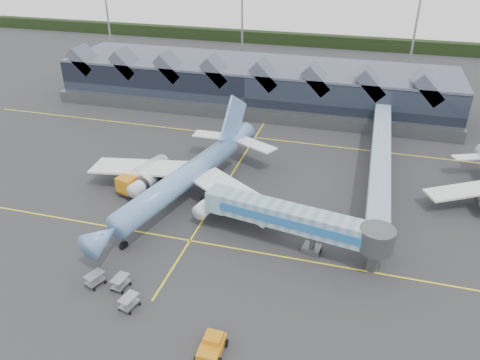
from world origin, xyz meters
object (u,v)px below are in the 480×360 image
(jet_bridge, at_px, (306,223))
(fuel_truck, at_px, (145,173))
(pushback_tug, at_px, (212,346))
(main_airliner, at_px, (186,177))

(jet_bridge, height_order, fuel_truck, jet_bridge)
(fuel_truck, xyz_separation_m, pushback_tug, (21.60, -29.57, -1.25))
(fuel_truck, bearing_deg, main_airliner, 0.46)
(main_airliner, bearing_deg, fuel_truck, 178.71)
(main_airliner, relative_size, pushback_tug, 9.76)
(main_airliner, height_order, jet_bridge, main_airliner)
(main_airliner, xyz_separation_m, pushback_tug, (13.43, -27.45, -2.98))
(jet_bridge, distance_m, pushback_tug, 20.53)
(jet_bridge, height_order, pushback_tug, jet_bridge)
(jet_bridge, bearing_deg, fuel_truck, 169.50)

